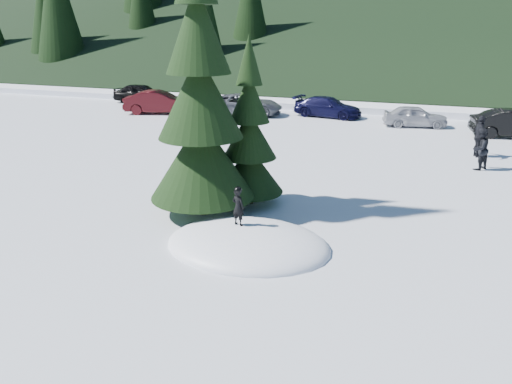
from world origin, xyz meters
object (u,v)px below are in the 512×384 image
(child_skier, at_px, (238,207))
(car_3, at_px, (328,107))
(spruce_tall, at_px, (200,107))
(adult_0, at_px, (480,149))
(car_2, at_px, (244,105))
(spruce_short, at_px, (249,141))
(car_0, at_px, (141,93))
(adult_1, at_px, (479,136))
(car_4, at_px, (415,116))
(car_1, at_px, (160,102))

(child_skier, height_order, car_3, child_skier)
(spruce_tall, height_order, adult_0, spruce_tall)
(car_2, relative_size, car_3, 1.13)
(spruce_short, distance_m, adult_0, 10.19)
(spruce_tall, xyz_separation_m, spruce_short, (1.00, 1.40, -1.22))
(child_skier, xyz_separation_m, car_0, (-16.75, 21.16, -0.27))
(car_2, bearing_deg, spruce_short, -168.27)
(spruce_tall, relative_size, adult_1, 4.65)
(adult_1, xyz_separation_m, car_2, (-13.84, 6.48, -0.24))
(spruce_short, bearing_deg, adult_1, 51.77)
(car_3, bearing_deg, adult_0, -130.69)
(car_2, bearing_deg, adult_0, -133.08)
(child_skier, relative_size, car_0, 0.24)
(spruce_tall, distance_m, child_skier, 3.37)
(spruce_tall, relative_size, car_3, 1.97)
(spruce_short, bearing_deg, child_skier, -74.27)
(adult_0, height_order, adult_1, adult_1)
(adult_0, distance_m, car_4, 9.07)
(car_2, xyz_separation_m, car_4, (10.72, -0.18, -0.07))
(adult_1, distance_m, car_1, 20.00)
(spruce_tall, height_order, spruce_short, spruce_tall)
(car_0, distance_m, car_4, 20.26)
(spruce_short, relative_size, adult_0, 3.17)
(car_4, bearing_deg, spruce_tall, 151.89)
(spruce_tall, height_order, child_skier, spruce_tall)
(spruce_short, bearing_deg, adult_0, 44.20)
(spruce_tall, relative_size, car_2, 1.73)
(spruce_short, height_order, car_0, spruce_short)
(car_4, bearing_deg, spruce_short, 153.83)
(spruce_short, relative_size, car_4, 1.49)
(adult_1, bearing_deg, adult_0, 161.53)
(adult_1, bearing_deg, car_0, 52.24)
(adult_1, height_order, car_1, adult_1)
(car_3, bearing_deg, car_0, 94.43)
(child_skier, distance_m, car_0, 26.99)
(car_0, relative_size, car_1, 0.92)
(child_skier, height_order, adult_0, adult_0)
(spruce_tall, xyz_separation_m, car_0, (-14.90, 19.58, -2.60))
(car_0, bearing_deg, car_1, -139.80)
(car_1, xyz_separation_m, car_4, (16.22, 1.23, -0.14))
(spruce_tall, height_order, car_4, spruce_tall)
(car_3, xyz_separation_m, car_4, (5.47, -1.46, -0.02))
(car_0, bearing_deg, spruce_short, -144.05)
(spruce_tall, distance_m, adult_1, 13.75)
(car_0, bearing_deg, spruce_tall, -147.95)
(spruce_short, bearing_deg, car_2, 112.48)
(car_4, bearing_deg, car_1, 83.22)
(car_2, bearing_deg, car_4, -101.72)
(spruce_short, height_order, car_2, spruce_short)
(adult_1, distance_m, car_4, 7.04)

